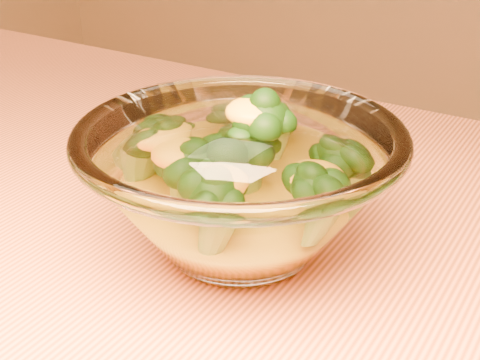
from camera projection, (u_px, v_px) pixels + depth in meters
name	position (u px, v px, depth m)	size (l,w,h in m)	color
table	(120.00, 337.00, 0.57)	(1.20, 0.80, 0.75)	#DF7043
glass_bowl	(240.00, 186.00, 0.48)	(0.24, 0.24, 0.10)	white
cheese_sauce	(240.00, 213.00, 0.49)	(0.13, 0.13, 0.04)	#F3B114
broccoli_heap	(238.00, 163.00, 0.48)	(0.17, 0.16, 0.09)	black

